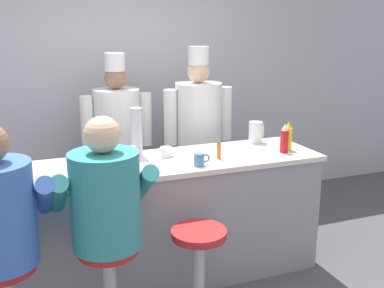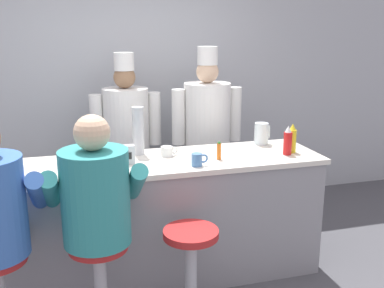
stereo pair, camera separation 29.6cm
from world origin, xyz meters
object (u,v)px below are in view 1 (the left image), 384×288
cup_stack_steel (136,132)px  napkin_dispenser_chrome (127,156)px  mustard_bottle_yellow (288,137)px  hot_sauce_bottle_orange (219,150)px  breakfast_plate (91,166)px  diner_seated_teal (105,206)px  coffee_mug_blue (200,159)px  cook_in_whites_far (198,130)px  empty_stool_round (199,260)px  water_pitcher_clear (256,132)px  coffee_mug_white (167,152)px  cook_in_whites_near (118,136)px  ketchup_bottle_red (284,139)px

cup_stack_steel → napkin_dispenser_chrome: 0.30m
mustard_bottle_yellow → hot_sauce_bottle_orange: bearing=-177.3°
breakfast_plate → diner_seated_teal: 0.60m
coffee_mug_blue → cook_in_whites_far: cook_in_whites_far is taller
cup_stack_steel → empty_stool_round: bearing=-76.2°
mustard_bottle_yellow → napkin_dispenser_chrome: (-1.36, 0.05, -0.04)m
water_pitcher_clear → diner_seated_teal: (-1.50, -0.82, -0.16)m
mustard_bottle_yellow → coffee_mug_blue: mustard_bottle_yellow is taller
mustard_bottle_yellow → coffee_mug_white: size_ratio=1.72×
napkin_dispenser_chrome → water_pitcher_clear: bearing=12.3°
cup_stack_steel → hot_sauce_bottle_orange: bearing=-28.7°
cup_stack_steel → empty_stool_round: cup_stack_steel is taller
mustard_bottle_yellow → water_pitcher_clear: bearing=112.8°
cook_in_whites_near → cook_in_whites_far: size_ratio=0.97×
ketchup_bottle_red → cook_in_whites_far: size_ratio=0.13×
water_pitcher_clear → coffee_mug_blue: size_ratio=1.48×
ketchup_bottle_red → coffee_mug_blue: size_ratio=1.87×
mustard_bottle_yellow → diner_seated_teal: 1.72m
cook_in_whites_near → napkin_dispenser_chrome: bearing=-98.0°
breakfast_plate → napkin_dispenser_chrome: size_ratio=1.68×
hot_sauce_bottle_orange → cup_stack_steel: 0.67m
coffee_mug_white → breakfast_plate: bearing=-172.0°
breakfast_plate → coffee_mug_blue: size_ratio=1.88×
water_pitcher_clear → coffee_mug_white: (-0.88, -0.14, -0.06)m
ketchup_bottle_red → hot_sauce_bottle_orange: ketchup_bottle_red is taller
hot_sauce_bottle_orange → cook_in_whites_near: size_ratio=0.08×
mustard_bottle_yellow → cook_in_whites_near: size_ratio=0.14×
empty_stool_round → cook_in_whites_far: size_ratio=0.37×
napkin_dispenser_chrome → diner_seated_teal: size_ratio=0.10×
coffee_mug_blue → napkin_dispenser_chrome: size_ratio=0.89×
water_pitcher_clear → diner_seated_teal: bearing=-151.2°
cup_stack_steel → empty_stool_round: size_ratio=0.58×
mustard_bottle_yellow → empty_stool_round: (-1.02, -0.55, -0.65)m
napkin_dispenser_chrome → diner_seated_teal: (-0.27, -0.56, -0.14)m
breakfast_plate → water_pitcher_clear: bearing=8.7°
ketchup_bottle_red → mustard_bottle_yellow: bearing=38.0°
breakfast_plate → cup_stack_steel: bearing=26.8°
breakfast_plate → cook_in_whites_near: 1.08m
water_pitcher_clear → napkin_dispenser_chrome: (-1.23, -0.27, -0.02)m
hot_sauce_bottle_orange → water_pitcher_clear: 0.62m
mustard_bottle_yellow → empty_stool_round: bearing=-151.8°
coffee_mug_blue → diner_seated_teal: (-0.77, -0.36, -0.12)m
empty_stool_round → ketchup_bottle_red: bearing=27.5°
cook_in_whites_far → cup_stack_steel: bearing=-140.8°
napkin_dispenser_chrome → empty_stool_round: napkin_dispenser_chrome is taller
hot_sauce_bottle_orange → napkin_dispenser_chrome: size_ratio=0.97×
hot_sauce_bottle_orange → cup_stack_steel: size_ratio=0.36×
coffee_mug_blue → breakfast_plate: bearing=163.0°
coffee_mug_blue → diner_seated_teal: bearing=-155.0°
diner_seated_teal → breakfast_plate: bearing=88.9°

